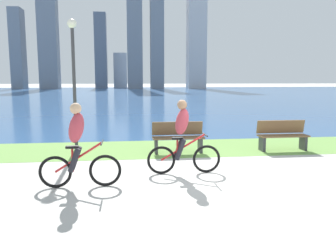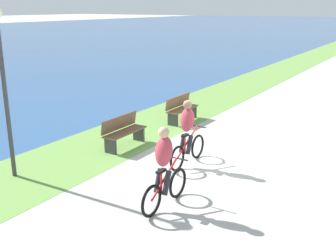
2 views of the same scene
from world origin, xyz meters
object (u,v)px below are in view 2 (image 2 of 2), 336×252
at_px(cyclist_lead, 187,133).
at_px(bench_far_along_path, 181,109).
at_px(cyclist_trailing, 164,168).
at_px(lamppost_tall, 2,69).
at_px(bench_near_path, 123,132).

height_order(cyclist_lead, bench_far_along_path, cyclist_lead).
relative_size(cyclist_trailing, lamppost_tall, 0.43).
bearing_deg(cyclist_trailing, bench_near_path, 50.55).
distance_m(cyclist_lead, bench_near_path, 2.27).
relative_size(cyclist_trailing, bench_near_path, 1.12).
bearing_deg(lamppost_tall, bench_near_path, -16.45).
bearing_deg(lamppost_tall, cyclist_trailing, -81.14).
bearing_deg(bench_far_along_path, cyclist_trailing, -152.50).
bearing_deg(bench_near_path, cyclist_trailing, -129.45).
height_order(cyclist_lead, bench_near_path, cyclist_lead).
distance_m(cyclist_trailing, bench_far_along_path, 6.35).
relative_size(bench_near_path, bench_far_along_path, 1.00).
xyz_separation_m(cyclist_trailing, lamppost_tall, (-0.60, 3.86, 1.72)).
relative_size(cyclist_lead, cyclist_trailing, 1.00).
xyz_separation_m(bench_far_along_path, lamppost_tall, (-6.22, 0.93, 2.10)).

